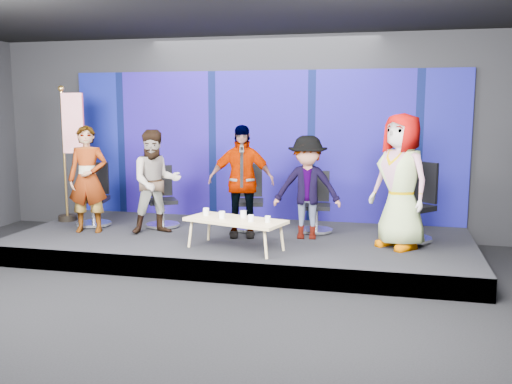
{
  "coord_description": "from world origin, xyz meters",
  "views": [
    {
      "loc": [
        2.26,
        -5.87,
        2.3
      ],
      "look_at": [
        0.28,
        2.4,
        1.01
      ],
      "focal_mm": 40.0,
      "sensor_mm": 36.0,
      "label": 1
    }
  ],
  "objects_px": {
    "panelist_b": "(156,182)",
    "panelist_e": "(401,181)",
    "chair_b": "(162,207)",
    "mug_d": "(251,218)",
    "panelist_d": "(307,188)",
    "mug_a": "(206,212)",
    "panelist_a": "(88,179)",
    "mug_e": "(268,219)",
    "mug_b": "(222,215)",
    "flag_stand": "(70,150)",
    "coffee_table": "(235,221)",
    "mug_c": "(243,214)",
    "chair_c": "(249,208)",
    "panelist_c": "(241,181)",
    "chair_a": "(94,205)",
    "chair_e": "(413,215)",
    "chair_d": "(316,212)"
  },
  "relations": [
    {
      "from": "mug_b",
      "to": "flag_stand",
      "type": "relative_size",
      "value": 0.04
    },
    {
      "from": "panelist_b",
      "to": "coffee_table",
      "type": "relative_size",
      "value": 1.08
    },
    {
      "from": "panelist_b",
      "to": "mug_c",
      "type": "relative_size",
      "value": 16.31
    },
    {
      "from": "chair_a",
      "to": "mug_a",
      "type": "height_order",
      "value": "chair_a"
    },
    {
      "from": "chair_d",
      "to": "panelist_b",
      "type": "bearing_deg",
      "value": -169.86
    },
    {
      "from": "mug_d",
      "to": "panelist_b",
      "type": "bearing_deg",
      "value": 154.57
    },
    {
      "from": "panelist_a",
      "to": "panelist_c",
      "type": "relative_size",
      "value": 0.99
    },
    {
      "from": "panelist_a",
      "to": "mug_d",
      "type": "xyz_separation_m",
      "value": [
        2.83,
        -0.67,
        -0.37
      ]
    },
    {
      "from": "mug_b",
      "to": "chair_b",
      "type": "bearing_deg",
      "value": 139.69
    },
    {
      "from": "chair_d",
      "to": "coffee_table",
      "type": "bearing_deg",
      "value": -130.21
    },
    {
      "from": "chair_b",
      "to": "chair_a",
      "type": "bearing_deg",
      "value": 157.18
    },
    {
      "from": "chair_b",
      "to": "panelist_e",
      "type": "relative_size",
      "value": 0.53
    },
    {
      "from": "panelist_b",
      "to": "panelist_a",
      "type": "bearing_deg",
      "value": 156.88
    },
    {
      "from": "panelist_a",
      "to": "panelist_e",
      "type": "distance_m",
      "value": 4.8
    },
    {
      "from": "mug_a",
      "to": "mug_d",
      "type": "bearing_deg",
      "value": -22.45
    },
    {
      "from": "flag_stand",
      "to": "chair_b",
      "type": "bearing_deg",
      "value": -8.05
    },
    {
      "from": "mug_c",
      "to": "mug_d",
      "type": "distance_m",
      "value": 0.31
    },
    {
      "from": "mug_c",
      "to": "mug_b",
      "type": "bearing_deg",
      "value": -154.1
    },
    {
      "from": "chair_d",
      "to": "mug_d",
      "type": "bearing_deg",
      "value": -120.39
    },
    {
      "from": "chair_c",
      "to": "chair_e",
      "type": "height_order",
      "value": "chair_e"
    },
    {
      "from": "chair_b",
      "to": "chair_e",
      "type": "distance_m",
      "value": 4.04
    },
    {
      "from": "panelist_a",
      "to": "chair_b",
      "type": "height_order",
      "value": "panelist_a"
    },
    {
      "from": "chair_b",
      "to": "mug_d",
      "type": "relative_size",
      "value": 10.65
    },
    {
      "from": "chair_b",
      "to": "chair_e",
      "type": "relative_size",
      "value": 0.86
    },
    {
      "from": "chair_a",
      "to": "mug_e",
      "type": "height_order",
      "value": "chair_a"
    },
    {
      "from": "mug_e",
      "to": "chair_d",
      "type": "bearing_deg",
      "value": 72.62
    },
    {
      "from": "chair_c",
      "to": "mug_a",
      "type": "bearing_deg",
      "value": -119.35
    },
    {
      "from": "panelist_d",
      "to": "mug_a",
      "type": "xyz_separation_m",
      "value": [
        -1.36,
        -0.72,
        -0.3
      ]
    },
    {
      "from": "coffee_table",
      "to": "mug_c",
      "type": "height_order",
      "value": "mug_c"
    },
    {
      "from": "chair_b",
      "to": "panelist_c",
      "type": "bearing_deg",
      "value": -46.35
    },
    {
      "from": "panelist_a",
      "to": "mug_e",
      "type": "distance_m",
      "value": 3.15
    },
    {
      "from": "chair_a",
      "to": "mug_e",
      "type": "bearing_deg",
      "value": -32.55
    },
    {
      "from": "panelist_d",
      "to": "mug_e",
      "type": "xyz_separation_m",
      "value": [
        -0.39,
        -1.01,
        -0.31
      ]
    },
    {
      "from": "mug_b",
      "to": "coffee_table",
      "type": "bearing_deg",
      "value": 2.68
    },
    {
      "from": "mug_c",
      "to": "chair_c",
      "type": "bearing_deg",
      "value": 100.7
    },
    {
      "from": "panelist_b",
      "to": "mug_a",
      "type": "distance_m",
      "value": 1.17
    },
    {
      "from": "mug_e",
      "to": "panelist_c",
      "type": "bearing_deg",
      "value": 124.22
    },
    {
      "from": "panelist_c",
      "to": "mug_a",
      "type": "height_order",
      "value": "panelist_c"
    },
    {
      "from": "panelist_a",
      "to": "mug_b",
      "type": "xyz_separation_m",
      "value": [
        2.38,
        -0.55,
        -0.36
      ]
    },
    {
      "from": "chair_a",
      "to": "chair_e",
      "type": "height_order",
      "value": "chair_e"
    },
    {
      "from": "chair_d",
      "to": "panelist_c",
      "type": "bearing_deg",
      "value": -156.88
    },
    {
      "from": "panelist_a",
      "to": "panelist_d",
      "type": "distance_m",
      "value": 3.46
    },
    {
      "from": "panelist_b",
      "to": "flag_stand",
      "type": "bearing_deg",
      "value": 131.62
    },
    {
      "from": "chair_a",
      "to": "panelist_e",
      "type": "height_order",
      "value": "panelist_e"
    },
    {
      "from": "chair_a",
      "to": "mug_b",
      "type": "bearing_deg",
      "value": -35.19
    },
    {
      "from": "panelist_b",
      "to": "panelist_e",
      "type": "xyz_separation_m",
      "value": [
        3.72,
        -0.05,
        0.13
      ]
    },
    {
      "from": "coffee_table",
      "to": "mug_e",
      "type": "relative_size",
      "value": 17.28
    },
    {
      "from": "chair_c",
      "to": "chair_e",
      "type": "distance_m",
      "value": 2.59
    },
    {
      "from": "panelist_b",
      "to": "chair_c",
      "type": "bearing_deg",
      "value": -7.44
    },
    {
      "from": "mug_d",
      "to": "flag_stand",
      "type": "distance_m",
      "value": 3.88
    }
  ]
}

